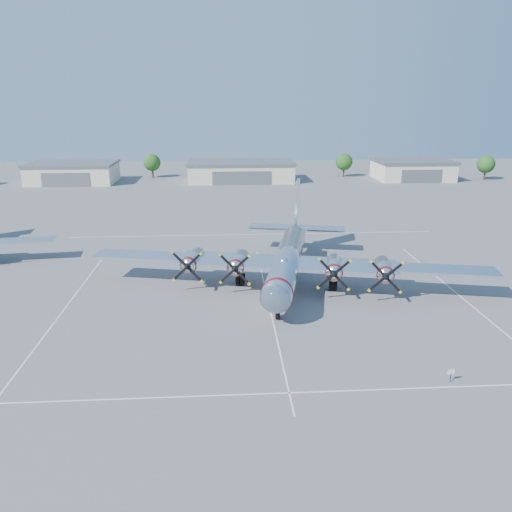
{
  "coord_description": "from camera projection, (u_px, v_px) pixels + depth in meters",
  "views": [
    {
      "loc": [
        -4.68,
        -54.99,
        21.46
      ],
      "look_at": [
        -0.94,
        2.89,
        3.2
      ],
      "focal_mm": 35.0,
      "sensor_mm": 36.0,
      "label": 1
    }
  ],
  "objects": [
    {
      "name": "info_placard",
      "position": [
        451.0,
        373.0,
        39.43
      ],
      "size": [
        0.56,
        0.06,
        1.08
      ],
      "rotation": [
        0.0,
        0.0,
        0.03
      ],
      "color": "black",
      "rests_on": "ground"
    },
    {
      "name": "hangar_east",
      "position": [
        412.0,
        170.0,
        139.22
      ],
      "size": [
        20.6,
        14.6,
        5.4
      ],
      "color": "beige",
      "rests_on": "ground"
    },
    {
      "name": "ground",
      "position": [
        265.0,
        289.0,
        59.07
      ],
      "size": [
        260.0,
        260.0,
        0.0
      ],
      "primitive_type": "plane",
      "color": "#575759",
      "rests_on": "ground"
    },
    {
      "name": "hangar_center",
      "position": [
        241.0,
        171.0,
        136.27
      ],
      "size": [
        28.6,
        14.6,
        5.4
      ],
      "color": "beige",
      "rests_on": "ground"
    },
    {
      "name": "parking_lines",
      "position": [
        267.0,
        294.0,
        57.4
      ],
      "size": [
        60.0,
        50.08,
        0.01
      ],
      "color": "silver",
      "rests_on": "ground"
    },
    {
      "name": "tree_east",
      "position": [
        344.0,
        162.0,
        143.41
      ],
      "size": [
        4.8,
        4.8,
        6.64
      ],
      "color": "#382619",
      "rests_on": "ground"
    },
    {
      "name": "hangar_west",
      "position": [
        73.0,
        173.0,
        133.51
      ],
      "size": [
        22.6,
        14.6,
        5.4
      ],
      "color": "beige",
      "rests_on": "ground"
    },
    {
      "name": "tree_far_east",
      "position": [
        486.0,
        164.0,
        138.13
      ],
      "size": [
        4.8,
        4.8,
        6.64
      ],
      "color": "#382619",
      "rests_on": "ground"
    },
    {
      "name": "tree_west",
      "position": [
        152.0,
        163.0,
        141.93
      ],
      "size": [
        4.8,
        4.8,
        6.64
      ],
      "color": "#382619",
      "rests_on": "ground"
    },
    {
      "name": "main_bomber_b29",
      "position": [
        288.0,
        282.0,
        61.38
      ],
      "size": [
        52.8,
        41.5,
        10.39
      ],
      "primitive_type": null,
      "rotation": [
        0.0,
        0.0,
        -0.22
      ],
      "color": "white",
      "rests_on": "ground"
    }
  ]
}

